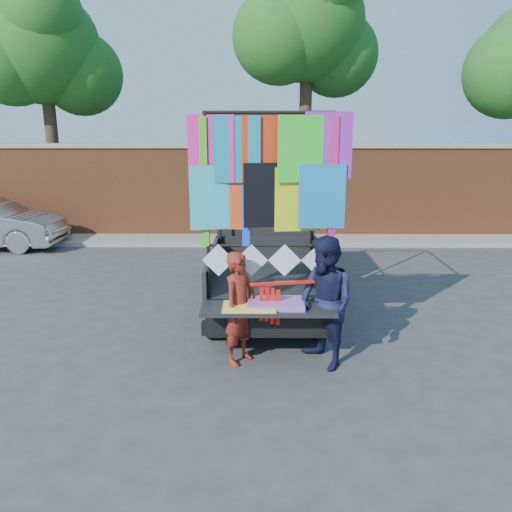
{
  "coord_description": "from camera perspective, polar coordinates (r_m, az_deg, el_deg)",
  "views": [
    {
      "loc": [
        -0.34,
        -6.95,
        3.12
      ],
      "look_at": [
        -0.38,
        -0.11,
        1.31
      ],
      "focal_mm": 35.0,
      "sensor_mm": 36.0,
      "label": 1
    }
  ],
  "objects": [
    {
      "name": "ground",
      "position": [
        7.62,
        2.93,
        -9.33
      ],
      "size": [
        90.0,
        90.0,
        0.0
      ],
      "primitive_type": "plane",
      "color": "#38383A",
      "rests_on": "ground"
    },
    {
      "name": "brick_wall",
      "position": [
        14.07,
        1.78,
        7.5
      ],
      "size": [
        30.0,
        0.45,
        2.61
      ],
      "color": "brown",
      "rests_on": "ground"
    },
    {
      "name": "curb",
      "position": [
        13.6,
        1.81,
        1.83
      ],
      "size": [
        30.0,
        1.2,
        0.12
      ],
      "primitive_type": "cube",
      "color": "gray",
      "rests_on": "ground"
    },
    {
      "name": "tree_left",
      "position": [
        16.39,
        -23.19,
        20.71
      ],
      "size": [
        4.2,
        3.3,
        7.05
      ],
      "color": "#38281C",
      "rests_on": "ground"
    },
    {
      "name": "tree_mid",
      "position": [
        15.35,
        6.01,
        24.43
      ],
      "size": [
        4.2,
        3.3,
        7.73
      ],
      "color": "#38281C",
      "rests_on": "ground"
    },
    {
      "name": "pickup_truck",
      "position": [
        9.3,
        1.11,
        0.6
      ],
      "size": [
        2.08,
        5.21,
        3.28
      ],
      "color": "black",
      "rests_on": "ground"
    },
    {
      "name": "woman",
      "position": [
        6.63,
        -1.87,
        -5.97
      ],
      "size": [
        0.62,
        0.67,
        1.53
      ],
      "primitive_type": "imported",
      "rotation": [
        0.0,
        0.0,
        0.96
      ],
      "color": "maroon",
      "rests_on": "ground"
    },
    {
      "name": "man",
      "position": [
        6.55,
        7.89,
        -5.34
      ],
      "size": [
        0.98,
        1.06,
        1.75
      ],
      "primitive_type": "imported",
      "rotation": [
        0.0,
        0.0,
        -1.09
      ],
      "color": "#161938",
      "rests_on": "ground"
    },
    {
      "name": "streamer_bundle",
      "position": [
        6.5,
        2.17,
        -4.6
      ],
      "size": [
        0.85,
        0.18,
        0.59
      ],
      "color": "red",
      "rests_on": "ground"
    }
  ]
}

